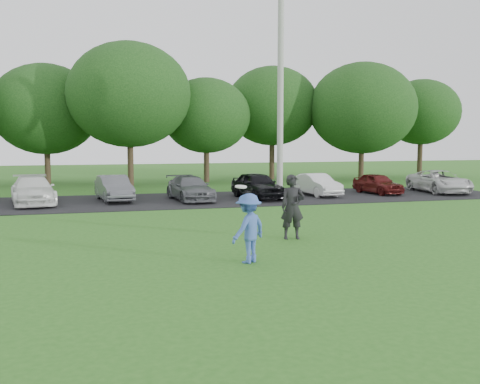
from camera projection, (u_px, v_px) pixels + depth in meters
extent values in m
plane|color=#2B671D|center=(279.00, 262.00, 12.39)|extent=(100.00, 100.00, 0.00)
cube|color=black|center=(187.00, 200.00, 24.87)|extent=(32.00, 6.50, 0.03)
cylinder|color=#A8A9A3|center=(280.00, 87.00, 24.36)|extent=(0.28, 0.28, 10.41)
imported|color=#3E5FB0|center=(249.00, 228.00, 12.27)|extent=(1.19, 1.09, 1.60)
cylinder|color=white|center=(241.00, 187.00, 12.22)|extent=(0.27, 0.27, 0.07)
imported|color=black|center=(292.00, 207.00, 15.18)|extent=(0.73, 0.53, 1.84)
cube|color=black|center=(301.00, 198.00, 15.03)|extent=(0.15, 0.12, 0.10)
imported|color=white|center=(33.00, 190.00, 23.11)|extent=(2.38, 4.41, 1.21)
imported|color=#57595E|center=(114.00, 188.00, 24.32)|extent=(1.75, 3.67, 1.16)
imported|color=#5A5C61|center=(190.00, 188.00, 24.57)|extent=(2.00, 3.96, 1.10)
imported|color=black|center=(257.00, 185.00, 25.30)|extent=(2.02, 3.84, 1.25)
imported|color=silver|center=(317.00, 185.00, 26.66)|extent=(1.52, 3.40, 1.08)
imported|color=#511211|center=(378.00, 183.00, 27.51)|extent=(1.66, 3.25, 1.06)
imported|color=silver|center=(439.00, 181.00, 28.14)|extent=(2.32, 4.37, 1.17)
cylinder|color=#38281C|center=(48.00, 166.00, 33.89)|extent=(0.36, 0.36, 2.20)
ellipsoid|color=#214C19|center=(46.00, 109.00, 33.53)|extent=(6.68, 6.68, 5.68)
cylinder|color=#38281C|center=(131.00, 164.00, 32.48)|extent=(0.36, 0.36, 2.70)
ellipsoid|color=#214C19|center=(129.00, 95.00, 32.07)|extent=(7.42, 7.42, 6.31)
cylinder|color=#38281C|center=(207.00, 165.00, 35.15)|extent=(0.36, 0.36, 2.20)
ellipsoid|color=#214C19|center=(206.00, 116.00, 34.83)|extent=(5.76, 5.76, 4.90)
cylinder|color=#38281C|center=(272.00, 160.00, 37.77)|extent=(0.36, 0.36, 2.70)
ellipsoid|color=#214C19|center=(272.00, 106.00, 37.39)|extent=(6.50, 6.50, 5.53)
cylinder|color=#38281C|center=(361.00, 164.00, 36.54)|extent=(0.36, 0.36, 2.20)
ellipsoid|color=#214C19|center=(362.00, 108.00, 36.16)|extent=(7.24, 7.24, 6.15)
cylinder|color=#38281C|center=(420.00, 159.00, 39.29)|extent=(0.36, 0.36, 2.70)
ellipsoid|color=#214C19|center=(421.00, 112.00, 38.95)|extent=(5.58, 5.58, 4.74)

